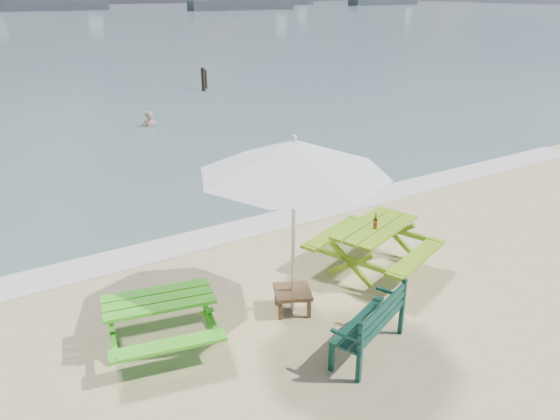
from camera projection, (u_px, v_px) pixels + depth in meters
foam_strip at (236, 230)px, 11.03m from camera, size 22.00×0.90×0.01m
picnic_table_left at (161, 321)px, 7.46m from camera, size 1.77×1.90×0.70m
picnic_table_right at (373, 248)px, 9.42m from camera, size 2.25×2.37×0.81m
park_bench at (368, 334)px, 7.30m from camera, size 1.43×0.93×0.84m
side_table at (292, 300)px, 8.25m from camera, size 0.72×0.72×0.35m
patio_umbrella at (294, 157)px, 7.40m from camera, size 3.59×3.59×2.68m
beer_bottle at (375, 223)px, 9.13m from camera, size 0.07×0.07×0.27m
swimmer at (150, 133)px, 19.47m from camera, size 0.65×0.49×1.61m
mooring_pilings at (204, 81)px, 26.04m from camera, size 0.57×0.77×1.28m
cargo_ships at (198, 3)px, 128.65m from camera, size 129.92×31.62×4.40m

